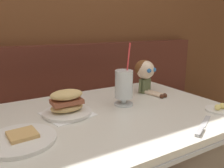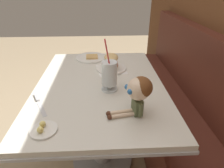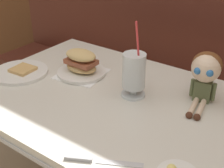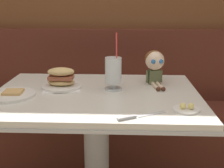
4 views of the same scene
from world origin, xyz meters
name	(u,v)px [view 3 (image 3 of 4)]	position (x,y,z in m)	size (l,w,h in m)	color
booth_bench	(169,111)	(0.00, 0.81, 0.33)	(2.60, 0.48, 1.00)	#512319
diner_table	(106,134)	(0.00, 0.18, 0.54)	(1.11, 0.81, 0.74)	silver
toast_plate	(21,72)	(-0.43, 0.10, 0.75)	(0.25, 0.25, 0.03)	white
milkshake_glass	(134,72)	(0.09, 0.24, 0.84)	(0.10, 0.10, 0.32)	silver
sandwich_plate	(81,65)	(-0.20, 0.26, 0.79)	(0.23, 0.23, 0.12)	white
butter_knife	(90,159)	(0.19, -0.16, 0.74)	(0.22, 0.13, 0.01)	silver
seated_doll	(206,71)	(0.33, 0.36, 0.87)	(0.13, 0.23, 0.20)	#5B6642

